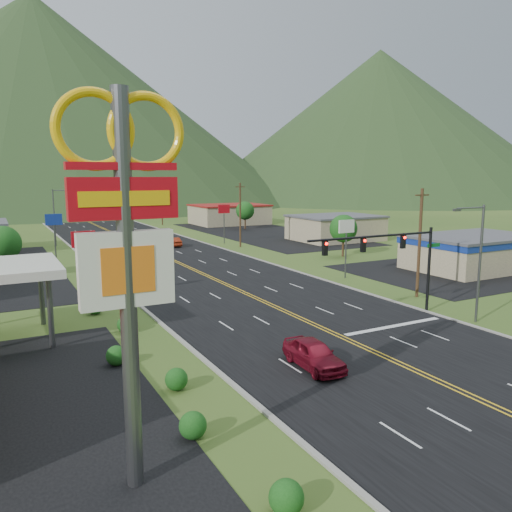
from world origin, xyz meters
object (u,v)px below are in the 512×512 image
streetlight_east (478,256)px  car_dark_mid (147,257)px  car_red_far (173,242)px  pylon_sign (125,231)px  traffic_signal (393,251)px  car_red_near (314,355)px  streetlight_west (56,213)px

streetlight_east → car_dark_mid: streetlight_east is taller
streetlight_east → car_red_far: size_ratio=2.08×
pylon_sign → traffic_signal: bearing=27.1°
traffic_signal → car_red_far: 46.64m
pylon_sign → car_red_far: size_ratio=3.24×
car_red_near → streetlight_west: bearing=99.1°
car_red_near → car_red_far: car_red_near is taller
car_dark_mid → streetlight_west: bearing=115.2°
traffic_signal → streetlight_west: size_ratio=1.46×
car_red_near → traffic_signal: bearing=30.1°
traffic_signal → streetlight_east: size_ratio=1.46×
pylon_sign → traffic_signal: size_ratio=1.07×
pylon_sign → car_red_far: 62.71m
pylon_sign → car_red_near: pylon_sign is taller
streetlight_east → streetlight_west: bearing=110.9°
streetlight_west → car_dark_mid: size_ratio=1.78×
pylon_sign → car_red_near: (12.08, 6.12, -8.47)m
car_dark_mid → car_red_far: bearing=62.0°
traffic_signal → car_red_far: size_ratio=3.03×
pylon_sign → traffic_signal: (23.48, 12.00, -3.97)m
traffic_signal → streetlight_east: streetlight_east is taller
pylon_sign → streetlight_west: bearing=85.5°
traffic_signal → pylon_sign: bearing=-152.9°
streetlight_west → car_red_far: bearing=-31.1°
streetlight_west → car_red_near: (6.76, -61.88, -4.35)m
car_red_near → car_red_far: (9.23, 52.23, -0.12)m
traffic_signal → streetlight_east: bearing=-40.4°
streetlight_west → car_dark_mid: 23.74m
streetlight_west → pylon_sign: bearing=-94.5°
pylon_sign → streetlight_east: pylon_sign is taller
streetlight_east → streetlight_west: same height
streetlight_west → car_dark_mid: (8.22, -21.82, -4.45)m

